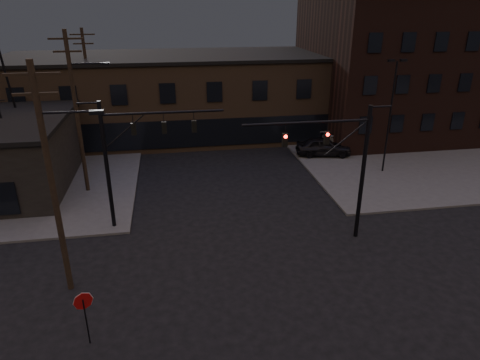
{
  "coord_description": "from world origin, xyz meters",
  "views": [
    {
      "loc": [
        -4.14,
        -16.62,
        13.06
      ],
      "look_at": [
        -0.33,
        6.05,
        3.5
      ],
      "focal_mm": 32.0,
      "sensor_mm": 36.0,
      "label": 1
    }
  ],
  "objects_px": {
    "traffic_signal_near": "(345,160)",
    "traffic_signal_far": "(128,151)",
    "stop_sign": "(84,307)",
    "parked_car_lot_a": "(323,146)",
    "parked_car_lot_b": "(346,137)",
    "car_crossing": "(261,130)"
  },
  "relations": [
    {
      "from": "traffic_signal_near",
      "to": "traffic_signal_far",
      "type": "bearing_deg",
      "value": 163.83
    },
    {
      "from": "traffic_signal_near",
      "to": "stop_sign",
      "type": "relative_size",
      "value": 3.23
    },
    {
      "from": "parked_car_lot_a",
      "to": "car_crossing",
      "type": "xyz_separation_m",
      "value": [
        -4.3,
        6.81,
        -0.18
      ]
    },
    {
      "from": "traffic_signal_near",
      "to": "parked_car_lot_b",
      "type": "relative_size",
      "value": 1.59
    },
    {
      "from": "car_crossing",
      "to": "traffic_signal_near",
      "type": "bearing_deg",
      "value": -90.27
    },
    {
      "from": "stop_sign",
      "to": "parked_car_lot_a",
      "type": "distance_m",
      "value": 27.02
    },
    {
      "from": "traffic_signal_near",
      "to": "traffic_signal_far",
      "type": "relative_size",
      "value": 1.0
    },
    {
      "from": "traffic_signal_near",
      "to": "car_crossing",
      "type": "xyz_separation_m",
      "value": [
        -0.18,
        20.92,
        -4.12
      ]
    },
    {
      "from": "traffic_signal_far",
      "to": "stop_sign",
      "type": "xyz_separation_m",
      "value": [
        -1.28,
        -9.99,
        -3.17
      ]
    },
    {
      "from": "parked_car_lot_b",
      "to": "car_crossing",
      "type": "bearing_deg",
      "value": 46.6
    },
    {
      "from": "stop_sign",
      "to": "parked_car_lot_a",
      "type": "bearing_deg",
      "value": 49.69
    },
    {
      "from": "parked_car_lot_a",
      "to": "car_crossing",
      "type": "relative_size",
      "value": 1.0
    },
    {
      "from": "parked_car_lot_a",
      "to": "traffic_signal_near",
      "type": "bearing_deg",
      "value": 174.28
    },
    {
      "from": "traffic_signal_far",
      "to": "parked_car_lot_b",
      "type": "relative_size",
      "value": 1.59
    },
    {
      "from": "traffic_signal_near",
      "to": "parked_car_lot_a",
      "type": "relative_size",
      "value": 1.62
    },
    {
      "from": "stop_sign",
      "to": "traffic_signal_far",
      "type": "bearing_deg",
      "value": 82.68
    },
    {
      "from": "traffic_signal_near",
      "to": "car_crossing",
      "type": "relative_size",
      "value": 1.63
    },
    {
      "from": "traffic_signal_near",
      "to": "parked_car_lot_b",
      "type": "bearing_deg",
      "value": 66.27
    },
    {
      "from": "traffic_signal_near",
      "to": "car_crossing",
      "type": "height_order",
      "value": "traffic_signal_near"
    },
    {
      "from": "traffic_signal_far",
      "to": "stop_sign",
      "type": "height_order",
      "value": "traffic_signal_far"
    },
    {
      "from": "stop_sign",
      "to": "parked_car_lot_b",
      "type": "distance_m",
      "value": 31.39
    },
    {
      "from": "traffic_signal_near",
      "to": "parked_car_lot_b",
      "type": "distance_m",
      "value": 18.99
    }
  ]
}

